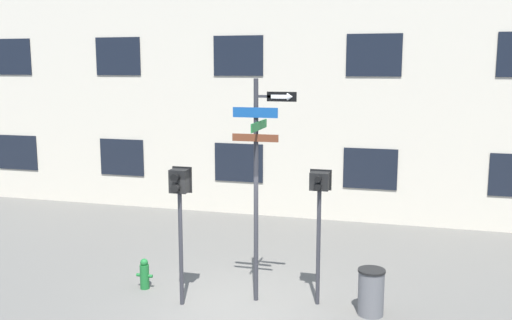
# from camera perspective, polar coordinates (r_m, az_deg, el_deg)

# --- Properties ---
(ground_plane) EXTENTS (60.00, 60.00, 0.00)m
(ground_plane) POSITION_cam_1_polar(r_m,az_deg,el_deg) (11.27, -2.05, -14.62)
(ground_plane) COLOR #595651
(street_sign_pole) EXTENTS (1.22, 1.09, 4.36)m
(street_sign_pole) POSITION_cam_1_polar(r_m,az_deg,el_deg) (10.85, 0.28, -1.01)
(street_sign_pole) COLOR #2D2D33
(street_sign_pole) RESTS_ON ground_plane
(pedestrian_signal_left) EXTENTS (0.39, 0.40, 2.70)m
(pedestrian_signal_left) POSITION_cam_1_polar(r_m,az_deg,el_deg) (10.86, -7.66, -3.69)
(pedestrian_signal_left) COLOR #2D2D33
(pedestrian_signal_left) RESTS_ON ground_plane
(pedestrian_signal_right) EXTENTS (0.41, 0.40, 2.64)m
(pedestrian_signal_right) POSITION_cam_1_polar(r_m,az_deg,el_deg) (10.86, 6.34, -3.99)
(pedestrian_signal_right) COLOR #2D2D33
(pedestrian_signal_right) RESTS_ON ground_plane
(fire_hydrant) EXTENTS (0.35, 0.19, 0.65)m
(fire_hydrant) POSITION_cam_1_polar(r_m,az_deg,el_deg) (12.29, -11.09, -11.13)
(fire_hydrant) COLOR #196028
(fire_hydrant) RESTS_ON ground_plane
(trash_bin) EXTENTS (0.51, 0.51, 0.88)m
(trash_bin) POSITION_cam_1_polar(r_m,az_deg,el_deg) (11.06, 11.43, -12.81)
(trash_bin) COLOR #59595B
(trash_bin) RESTS_ON ground_plane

